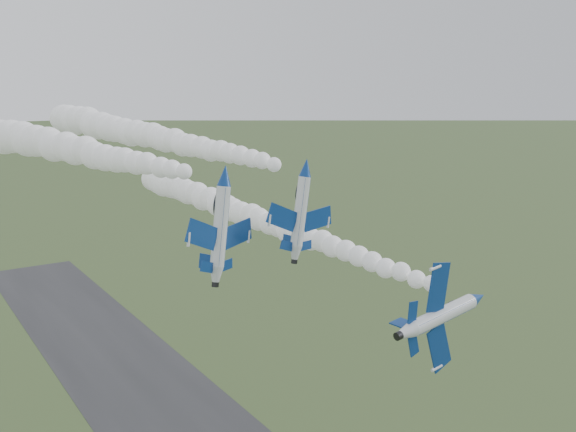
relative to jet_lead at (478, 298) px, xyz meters
name	(u,v)px	position (x,y,z in m)	size (l,w,h in m)	color
jet_lead	(478,298)	(0.00, 0.00, 0.00)	(3.53, 13.11, 10.77)	silver
smoke_trail_jet_lead	(255,217)	(-3.14, 38.73, 1.88)	(4.44, 70.53, 4.44)	white
jet_pair_left	(226,175)	(-17.92, 19.58, 11.48)	(10.80, 12.54, 3.58)	silver
smoke_trail_jet_pair_left	(43,144)	(-30.17, 47.56, 13.36)	(5.61, 55.02, 5.61)	white
jet_pair_right	(307,167)	(-7.40, 19.59, 11.60)	(10.33, 12.35, 3.34)	silver
smoke_trail_jet_pair_right	(148,136)	(-13.21, 54.03, 13.24)	(5.17, 64.05, 5.17)	white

